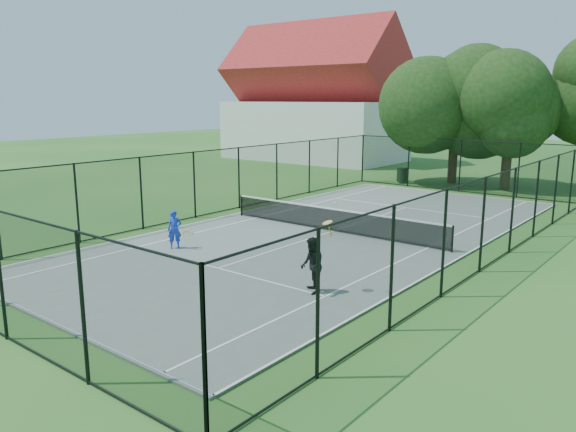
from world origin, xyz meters
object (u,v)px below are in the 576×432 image
Objects in this scene: trash_bin_left at (401,174)px; trash_bin_right at (403,175)px; player_blue at (175,230)px; player_black at (312,265)px; tennis_net at (333,219)px.

trash_bin_left is 0.85m from trash_bin_right.
player_blue reaches higher than trash_bin_left.
trash_bin_right is 0.73× the size of player_blue.
player_blue is at bearing 173.64° from player_black.
player_blue is (-2.94, -5.63, 0.16)m from tennis_net.
player_black reaches higher than tennis_net.
player_black is (8.21, -21.02, 0.38)m from trash_bin_left.
trash_bin_right is (0.50, -0.69, 0.04)m from trash_bin_left.
tennis_net is at bearing -72.66° from trash_bin_left.
trash_bin_left is 0.36× the size of player_black.
tennis_net is at bearing 119.73° from player_black.
tennis_net is 15.36m from trash_bin_left.
player_blue is at bearing -117.52° from tennis_net.
tennis_net is 7.40× the size of player_blue.
trash_bin_left is 20.36m from player_blue.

